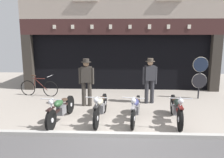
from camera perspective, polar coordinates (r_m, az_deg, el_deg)
name	(u,v)px	position (r m, az deg, el deg)	size (l,w,h in m)	color
shop_facade	(121,51)	(12.51, 2.14, 7.04)	(9.48, 4.42, 6.46)	black
motorcycle_left	(61,108)	(7.14, -12.64, -7.18)	(0.62, 2.03, 0.89)	black
motorcycle_center_left	(100,107)	(7.07, -2.89, -6.98)	(0.62, 2.08, 0.92)	black
motorcycle_center	(136,108)	(7.05, 5.91, -7.16)	(0.62, 1.94, 0.91)	black
motorcycle_center_right	(176,108)	(7.19, 15.76, -7.05)	(0.62, 2.02, 0.92)	black
salesman_left	(86,80)	(8.39, -6.39, -0.19)	(0.56, 0.36, 1.76)	#38332D
shopkeeper_center	(150,78)	(8.80, 9.40, 0.14)	(0.55, 0.35, 1.74)	#2D2D33
tyre_sign_pole	(200,73)	(9.95, 21.07, 1.32)	(0.62, 0.06, 1.73)	#232328
advert_board_near	(72,54)	(11.18, -9.88, 6.12)	(0.68, 0.03, 0.93)	silver
leaning_bicycle	(39,88)	(10.35, -17.77, -2.03)	(1.71, 0.50, 0.93)	black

